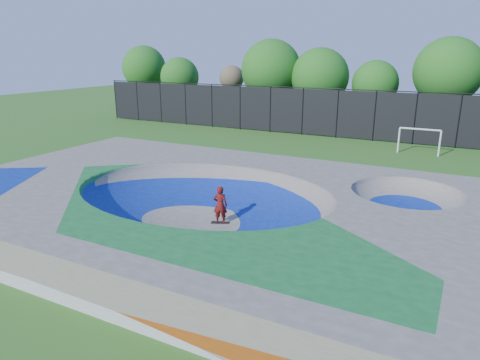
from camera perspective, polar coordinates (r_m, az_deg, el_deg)
The scene contains 7 objects.
ground at distance 18.02m, azimuth -4.96°, elevation -5.70°, with size 120.00×120.00×0.00m, color #275718.
skate_deck at distance 17.75m, azimuth -5.02°, elevation -3.46°, with size 22.00×14.00×1.50m, color gray.
skater at distance 17.62m, azimuth -2.65°, elevation -3.36°, with size 0.59×0.39×1.62m, color #A9170D.
skateboard at distance 17.91m, azimuth -2.61°, elevation -5.72°, with size 0.78×0.22×0.05m, color black.
soccer_goal at distance 32.21m, azimuth 22.81°, elevation 5.37°, with size 2.78×0.12×1.83m.
fence at distance 36.51m, azimuth 12.85°, elevation 8.76°, with size 48.09×0.09×4.04m.
treeline at distance 40.43m, azimuth 19.65°, elevation 13.25°, with size 53.98×7.38×8.42m.
Camera 1 is at (8.96, -14.07, 6.82)m, focal length 32.00 mm.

